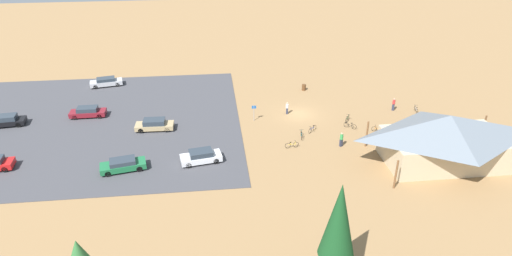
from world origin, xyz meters
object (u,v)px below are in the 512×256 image
car_maroon_aisle_side (88,112)px  car_black_mid_lot (6,121)px  lot_sign (254,111)px  bicycle_teal_yard_front (301,135)px  bicycle_red_front_row (417,120)px  pine_far_east (339,221)px  bicycle_silver_yard_right (416,110)px  visitor_crossing_yard (394,104)px  bicycle_green_edge_north (347,119)px  bicycle_black_trailside (350,126)px  car_tan_back_corner (154,125)px  car_silver_near_entry (106,82)px  bicycle_blue_back_row (312,129)px  car_green_inner_stall (123,165)px  visitor_by_pavilion (341,139)px  bicycle_yellow_near_sign (292,145)px  bicycle_orange_near_porch (379,129)px  bike_pavilion (447,137)px  trash_bin (304,87)px  visitor_at_bikes (287,108)px  car_white_front_row (201,156)px

car_maroon_aisle_side → car_black_mid_lot: bearing=9.2°
lot_sign → bicycle_teal_yard_front: lot_sign is taller
bicycle_red_front_row → pine_far_east: bearing=54.3°
bicycle_silver_yard_right → car_black_mid_lot: 52.79m
pine_far_east → bicycle_red_front_row: size_ratio=5.87×
visitor_crossing_yard → bicycle_silver_yard_right: bearing=160.4°
lot_sign → bicycle_teal_yard_front: 7.41m
bicycle_green_edge_north → bicycle_black_trailside: 1.87m
car_tan_back_corner → car_silver_near_entry: (8.67, -15.57, -0.03)m
bicycle_blue_back_row → car_black_mid_lot: bearing=-8.8°
bicycle_red_front_row → bicycle_green_edge_north: 8.85m
bicycle_red_front_row → bicycle_blue_back_row: 13.88m
lot_sign → pine_far_east: (-2.86, 27.50, 4.30)m
car_green_inner_stall → car_black_mid_lot: (16.10, -12.19, 0.04)m
visitor_crossing_yard → visitor_by_pavilion: visitor_by_pavilion is taller
bicycle_silver_yard_right → car_maroon_aisle_side: (43.23, -3.46, 0.33)m
bicycle_yellow_near_sign → car_tan_back_corner: car_tan_back_corner is taller
bicycle_red_front_row → car_silver_near_entry: (41.72, -17.14, 0.34)m
bicycle_orange_near_porch → bicycle_silver_yard_right: size_ratio=0.95×
bike_pavilion → visitor_by_pavilion: bike_pavilion is taller
trash_bin → car_black_mid_lot: 40.18m
visitor_at_bikes → bicycle_teal_yard_front: bearing=94.7°
bicycle_green_edge_north → visitor_at_bikes: bearing=-23.3°
bicycle_orange_near_porch → visitor_by_pavilion: visitor_by_pavilion is taller
lot_sign → bicycle_red_front_row: 20.82m
lot_sign → bicycle_orange_near_porch: (-14.85, 4.69, -1.07)m
trash_bin → car_silver_near_entry: (29.64, -4.93, 0.25)m
car_tan_back_corner → bicycle_yellow_near_sign: bearing=158.7°
bicycle_teal_yard_front → visitor_crossing_yard: 15.22m
bike_pavilion → bicycle_blue_back_row: bearing=-34.3°
car_silver_near_entry → car_white_front_row: car_white_front_row is taller
bicycle_silver_yard_right → visitor_by_pavilion: visitor_by_pavilion is taller
trash_bin → bicycle_black_trailside: 13.24m
bicycle_green_edge_north → bicycle_black_trailside: bearing=83.8°
bicycle_orange_near_porch → bicycle_red_front_row: bearing=-161.7°
car_white_front_row → visitor_by_pavilion: (-15.99, -1.76, 0.19)m
pine_far_east → visitor_by_pavilion: 21.27m
car_white_front_row → bicycle_green_edge_north: bearing=-156.9°
visitor_by_pavilion → lot_sign: bearing=-40.1°
car_black_mid_lot → bicycle_red_front_row: bearing=174.7°
bicycle_green_edge_north → car_black_mid_lot: (42.79, -3.55, 0.36)m
bicycle_red_front_row → car_silver_near_entry: car_silver_near_entry is taller
bicycle_orange_near_porch → car_black_mid_lot: bearing=-8.3°
bike_pavilion → visitor_at_bikes: 20.16m
car_tan_back_corner → car_green_inner_stall: car_tan_back_corner is taller
pine_far_east → car_silver_near_entry: size_ratio=1.76×
lot_sign → visitor_at_bikes: (-4.58, -1.53, -0.54)m
pine_far_east → bicycle_silver_yard_right: 33.83m
bicycle_silver_yard_right → car_black_mid_lot: car_black_mid_lot is taller
car_black_mid_lot → visitor_by_pavilion: (-40.18, 9.73, 0.19)m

